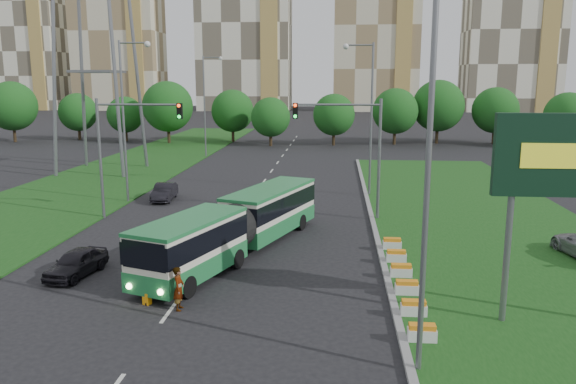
# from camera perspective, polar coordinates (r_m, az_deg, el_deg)

# --- Properties ---
(ground) EXTENTS (360.00, 360.00, 0.00)m
(ground) POSITION_cam_1_polar(r_m,az_deg,el_deg) (28.42, -2.60, -7.49)
(ground) COLOR black
(ground) RESTS_ON ground
(grass_median) EXTENTS (14.00, 60.00, 0.15)m
(grass_median) POSITION_cam_1_polar(r_m,az_deg,el_deg) (37.05, 19.53, -3.55)
(grass_median) COLOR #154513
(grass_median) RESTS_ON ground
(median_kerb) EXTENTS (0.30, 60.00, 0.18)m
(median_kerb) POSITION_cam_1_polar(r_m,az_deg,el_deg) (35.92, 8.72, -3.45)
(median_kerb) COLOR gray
(median_kerb) RESTS_ON ground
(left_verge) EXTENTS (12.00, 110.00, 0.10)m
(left_verge) POSITION_cam_1_polar(r_m,az_deg,el_deg) (56.73, -17.51, 1.52)
(left_verge) COLOR #154513
(left_verge) RESTS_ON ground
(lane_markings) EXTENTS (0.20, 100.00, 0.01)m
(lane_markings) POSITION_cam_1_polar(r_m,az_deg,el_deg) (48.01, -3.04, 0.28)
(lane_markings) COLOR silver
(lane_markings) RESTS_ON ground
(flower_planters) EXTENTS (1.10, 11.50, 0.60)m
(flower_planters) POSITION_cam_1_polar(r_m,az_deg,el_deg) (25.87, 11.69, -8.58)
(flower_planters) COLOR silver
(flower_planters) RESTS_ON grass_median
(traffic_mast_median) EXTENTS (5.76, 0.32, 8.00)m
(traffic_mast_median) POSITION_cam_1_polar(r_m,az_deg,el_deg) (36.89, 6.79, 5.30)
(traffic_mast_median) COLOR slate
(traffic_mast_median) RESTS_ON ground
(traffic_mast_left) EXTENTS (5.76, 0.32, 8.00)m
(traffic_mast_left) POSITION_cam_1_polar(r_m,az_deg,el_deg) (38.49, -16.43, 5.17)
(traffic_mast_left) COLOR slate
(traffic_mast_left) RESTS_ON ground
(street_lamps) EXTENTS (36.00, 60.00, 12.00)m
(street_lamps) POSITION_cam_1_polar(r_m,az_deg,el_deg) (37.39, -5.26, 6.41)
(street_lamps) COLOR slate
(street_lamps) RESTS_ON ground
(tree_line) EXTENTS (120.00, 8.00, 9.00)m
(tree_line) POSITION_cam_1_polar(r_m,az_deg,el_deg) (82.06, 9.49, 7.87)
(tree_line) COLOR #134A16
(tree_line) RESTS_ON ground
(apartment_tower_west) EXTENTS (26.00, 15.00, 48.00)m
(apartment_tower_west) POSITION_cam_1_polar(r_m,az_deg,el_deg) (190.10, -16.85, 15.27)
(apartment_tower_west) COLOR beige
(apartment_tower_west) RESTS_ON ground
(apartment_tower_cwest) EXTENTS (28.00, 15.00, 52.00)m
(apartment_tower_cwest) POSITION_cam_1_polar(r_m,az_deg,el_deg) (179.77, -4.43, 16.60)
(apartment_tower_cwest) COLOR #EDEACE
(apartment_tower_cwest) RESTS_ON ground
(apartment_tower_ceast) EXTENTS (25.00, 15.00, 50.00)m
(apartment_tower_ceast) POSITION_cam_1_polar(r_m,az_deg,el_deg) (177.76, 8.95, 16.24)
(apartment_tower_ceast) COLOR beige
(apartment_tower_ceast) RESTS_ON ground
(apartment_tower_east) EXTENTS (27.00, 15.00, 47.00)m
(apartment_tower_east) POSITION_cam_1_polar(r_m,az_deg,el_deg) (184.57, 21.86, 14.94)
(apartment_tower_east) COLOR #EDEACE
(apartment_tower_east) RESTS_ON ground
(midrise_west) EXTENTS (22.00, 14.00, 36.00)m
(midrise_west) POSITION_cam_1_polar(r_m,az_deg,el_deg) (202.51, -24.86, 12.75)
(midrise_west) COLOR #EDEACE
(midrise_west) RESTS_ON ground
(articulated_bus) EXTENTS (2.43, 15.59, 2.57)m
(articulated_bus) POSITION_cam_1_polar(r_m,az_deg,el_deg) (30.08, -5.49, -3.35)
(articulated_bus) COLOR silver
(articulated_bus) RESTS_ON ground
(car_left_near) EXTENTS (2.07, 3.94, 1.28)m
(car_left_near) POSITION_cam_1_polar(r_m,az_deg,el_deg) (28.65, -20.71, -6.73)
(car_left_near) COLOR black
(car_left_near) RESTS_ON ground
(car_left_far) EXTENTS (1.70, 4.07, 1.31)m
(car_left_far) POSITION_cam_1_polar(r_m,az_deg,el_deg) (44.50, -12.45, 0.01)
(car_left_far) COLOR black
(car_left_far) RESTS_ON ground
(pedestrian) EXTENTS (0.45, 0.67, 1.80)m
(pedestrian) POSITION_cam_1_polar(r_m,az_deg,el_deg) (23.34, -11.03, -9.59)
(pedestrian) COLOR gray
(pedestrian) RESTS_ON ground
(shopping_trolley) EXTENTS (0.30, 0.31, 0.51)m
(shopping_trolley) POSITION_cam_1_polar(r_m,az_deg,el_deg) (24.36, -14.13, -10.46)
(shopping_trolley) COLOR orange
(shopping_trolley) RESTS_ON ground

